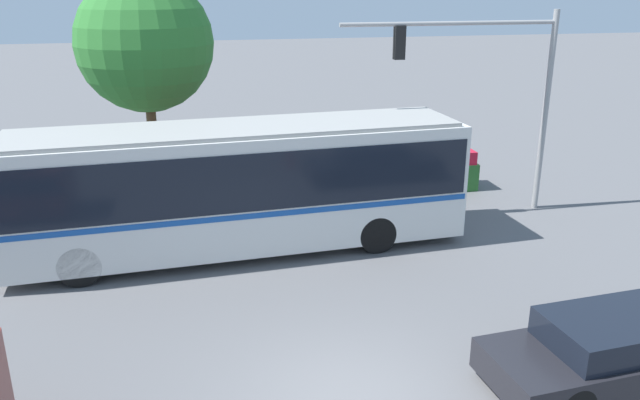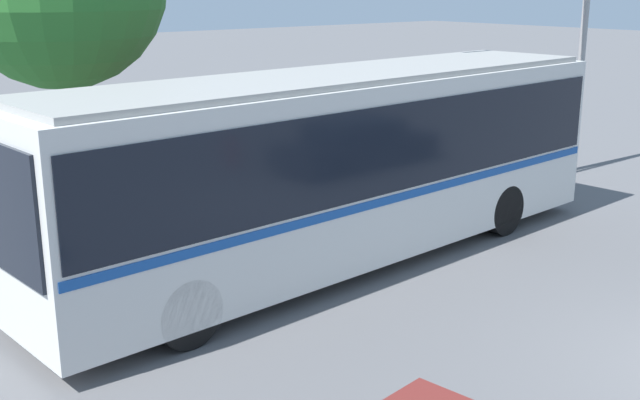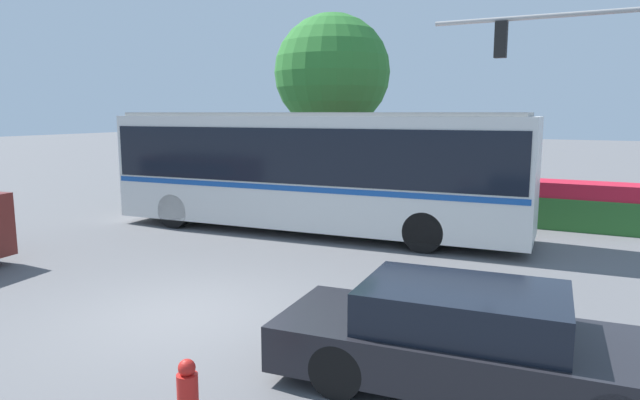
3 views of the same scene
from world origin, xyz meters
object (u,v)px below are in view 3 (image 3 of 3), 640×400
at_px(sedan_foreground, 469,341).
at_px(street_tree_left, 332,73).
at_px(city_bus, 314,165).
at_px(traffic_light_pole, 633,80).

relative_size(sedan_foreground, street_tree_left, 0.69).
xyz_separation_m(city_bus, sedan_foreground, (5.93, -7.29, -1.29)).
height_order(city_bus, sedan_foreground, city_bus).
relative_size(traffic_light_pole, street_tree_left, 0.91).
height_order(city_bus, traffic_light_pole, traffic_light_pole).
height_order(traffic_light_pole, street_tree_left, street_tree_left).
height_order(sedan_foreground, street_tree_left, street_tree_left).
bearing_deg(sedan_foreground, city_bus, 124.69).
relative_size(sedan_foreground, traffic_light_pole, 0.75).
bearing_deg(street_tree_left, sedan_foreground, -58.21).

